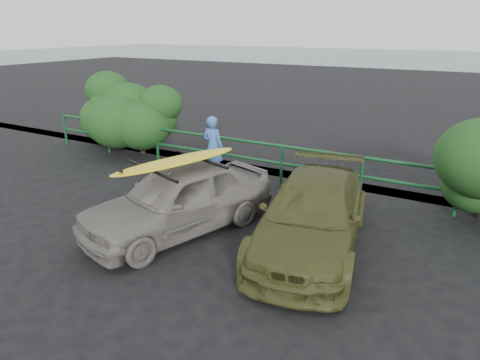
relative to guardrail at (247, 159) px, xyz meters
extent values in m
plane|color=black|center=(0.00, -5.00, -0.52)|extent=(80.00, 80.00, 0.00)
plane|color=slate|center=(0.00, 55.00, -0.52)|extent=(200.00, 200.00, 0.00)
imported|color=slate|center=(0.36, -3.38, 0.15)|extent=(2.73, 4.21, 1.33)
imported|color=#44461F|center=(2.82, -2.72, 0.10)|extent=(2.49, 4.50, 1.23)
imported|color=#3D6DB7|center=(-0.75, -0.44, 0.31)|extent=(0.63, 0.43, 1.67)
ellipsoid|color=gold|center=(0.36, -3.38, 0.91)|extent=(1.39, 2.74, 0.08)
camera|label=1|loc=(5.13, -9.43, 3.24)|focal=32.00mm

